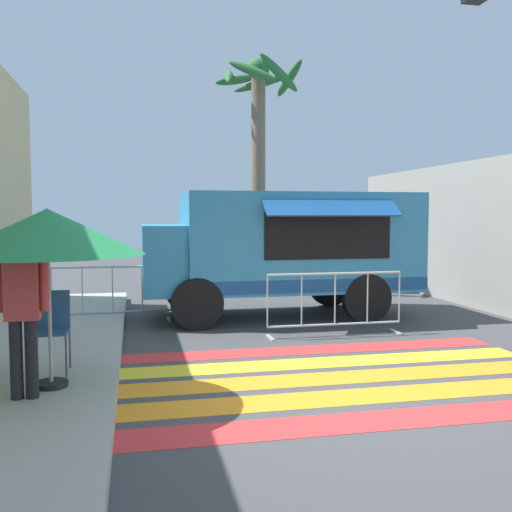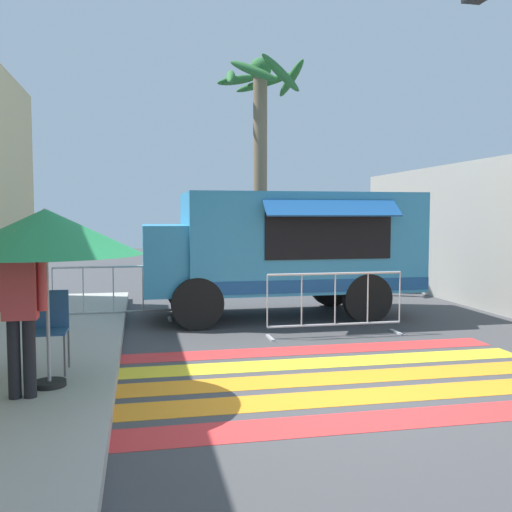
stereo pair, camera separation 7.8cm
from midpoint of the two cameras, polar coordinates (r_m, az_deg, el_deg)
ground_plane at (r=7.04m, az=7.93°, el=-13.09°), size 60.00×60.00×0.00m
crosswalk_painted at (r=7.45m, az=6.69°, el=-12.06°), size 6.40×3.60×0.01m
food_truck at (r=11.62m, az=1.94°, el=1.06°), size 5.44×2.75×2.51m
traffic_signal_pole at (r=10.35m, az=23.61°, el=17.44°), size 3.96×0.29×6.70m
patio_umbrella at (r=6.63m, az=-20.45°, el=2.22°), size 2.10×2.10×1.98m
folding_chair at (r=7.42m, az=-20.13°, el=-6.30°), size 0.43×0.43×0.98m
vendor_person at (r=6.37m, az=-22.66°, el=-4.29°), size 0.53×0.23×1.76m
barricade_front at (r=9.90m, az=7.68°, el=-4.76°), size 2.41×0.44×1.10m
barricade_side at (r=11.40m, az=-14.34°, el=-3.70°), size 2.27×0.44×1.10m
palm_tree at (r=15.92m, az=0.11°, el=12.28°), size 2.45×2.44×6.31m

